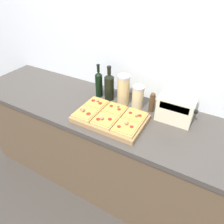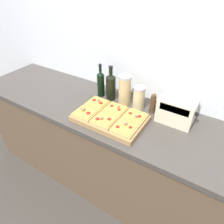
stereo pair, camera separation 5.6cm
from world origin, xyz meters
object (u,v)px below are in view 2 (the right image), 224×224
(wine_bottle, at_px, (111,86))
(grain_jar_tall, at_px, (125,90))
(pepper_mill, at_px, (153,103))
(toaster_oven, at_px, (177,109))
(olive_oil_bottle, at_px, (101,83))
(cutting_board, at_px, (110,118))
(grain_jar_short, at_px, (139,98))

(wine_bottle, relative_size, grain_jar_tall, 1.19)
(wine_bottle, bearing_deg, pepper_mill, 0.00)
(wine_bottle, distance_m, toaster_oven, 0.56)
(olive_oil_bottle, height_order, grain_jar_tall, olive_oil_bottle)
(olive_oil_bottle, bearing_deg, cutting_board, -45.51)
(pepper_mill, height_order, toaster_oven, toaster_oven)
(cutting_board, distance_m, toaster_oven, 0.49)
(olive_oil_bottle, xyz_separation_m, grain_jar_tall, (0.23, -0.00, 0.01))
(pepper_mill, bearing_deg, toaster_oven, -0.26)
(wine_bottle, bearing_deg, grain_jar_short, 0.00)
(cutting_board, xyz_separation_m, toaster_oven, (0.41, 0.26, 0.08))
(grain_jar_short, relative_size, pepper_mill, 1.13)
(grain_jar_tall, bearing_deg, cutting_board, -84.43)
(wine_bottle, height_order, pepper_mill, wine_bottle)
(grain_jar_tall, distance_m, pepper_mill, 0.25)
(olive_oil_bottle, height_order, pepper_mill, olive_oil_bottle)
(olive_oil_bottle, bearing_deg, toaster_oven, -0.07)
(cutting_board, bearing_deg, toaster_oven, 32.94)
(cutting_board, xyz_separation_m, olive_oil_bottle, (-0.26, 0.26, 0.10))
(cutting_board, relative_size, pepper_mill, 3.12)
(wine_bottle, bearing_deg, cutting_board, -59.15)
(pepper_mill, bearing_deg, cutting_board, -130.01)
(grain_jar_tall, bearing_deg, pepper_mill, 0.00)
(cutting_board, height_order, pepper_mill, pepper_mill)
(cutting_board, bearing_deg, olive_oil_bottle, 134.49)
(pepper_mill, bearing_deg, grain_jar_short, -180.00)
(pepper_mill, relative_size, toaster_oven, 0.60)
(toaster_oven, bearing_deg, grain_jar_tall, 179.89)
(cutting_board, bearing_deg, grain_jar_short, 68.78)
(grain_jar_short, bearing_deg, olive_oil_bottle, 180.00)
(wine_bottle, height_order, toaster_oven, wine_bottle)
(grain_jar_tall, relative_size, toaster_oven, 0.90)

